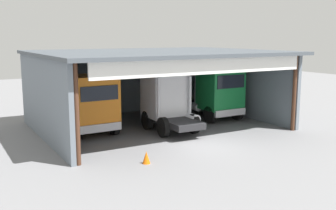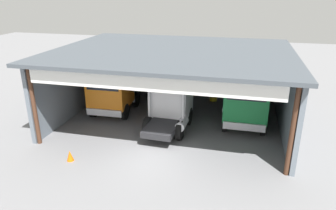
{
  "view_description": "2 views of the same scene",
  "coord_description": "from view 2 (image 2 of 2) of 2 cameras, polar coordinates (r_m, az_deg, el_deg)",
  "views": [
    {
      "loc": [
        -11.8,
        -16.69,
        5.68
      ],
      "look_at": [
        0.0,
        3.77,
        1.61
      ],
      "focal_mm": 42.77,
      "sensor_mm": 36.0,
      "label": 1
    },
    {
      "loc": [
        4.25,
        -13.6,
        8.4
      ],
      "look_at": [
        0.0,
        3.77,
        1.61
      ],
      "focal_mm": 33.32,
      "sensor_mm": 36.0,
      "label": 2
    }
  ],
  "objects": [
    {
      "name": "ground_plane",
      "position": [
        16.54,
        -3.15,
        -9.75
      ],
      "size": [
        80.0,
        80.0,
        0.0
      ],
      "primitive_type": "plane",
      "color": "slate",
      "rests_on": "ground"
    },
    {
      "name": "workshop_shed",
      "position": [
        20.86,
        1.6,
        6.94
      ],
      "size": [
        14.5,
        11.56,
        4.79
      ],
      "color": "slate",
      "rests_on": "ground"
    },
    {
      "name": "truck_orange_yard_outside",
      "position": [
        21.77,
        -10.24,
        2.97
      ],
      "size": [
        2.78,
        5.14,
        3.5
      ],
      "rotation": [
        0.0,
        0.0,
        3.17
      ],
      "color": "orange",
      "rests_on": "ground"
    },
    {
      "name": "truck_white_center_left_bay",
      "position": [
        19.27,
        0.5,
        0.94
      ],
      "size": [
        2.54,
        4.67,
        3.55
      ],
      "rotation": [
        0.0,
        0.0,
        -0.04
      ],
      "color": "white",
      "rests_on": "ground"
    },
    {
      "name": "truck_green_left_bay",
      "position": [
        19.67,
        14.01,
        0.98
      ],
      "size": [
        2.72,
        4.53,
        3.7
      ],
      "rotation": [
        0.0,
        0.0,
        3.14
      ],
      "color": "#197F3D",
      "rests_on": "ground"
    },
    {
      "name": "oil_drum",
      "position": [
        24.7,
        8.33,
        1.84
      ],
      "size": [
        0.58,
        0.58,
        0.92
      ],
      "primitive_type": "cylinder",
      "color": "gold",
      "rests_on": "ground"
    },
    {
      "name": "tool_cart",
      "position": [
        25.45,
        -1.9,
        2.71
      ],
      "size": [
        0.9,
        0.6,
        1.0
      ],
      "primitive_type": "cube",
      "color": "red",
      "rests_on": "ground"
    },
    {
      "name": "traffic_cone",
      "position": [
        16.97,
        -17.49,
        -8.84
      ],
      "size": [
        0.36,
        0.36,
        0.56
      ],
      "primitive_type": "cone",
      "color": "orange",
      "rests_on": "ground"
    }
  ]
}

